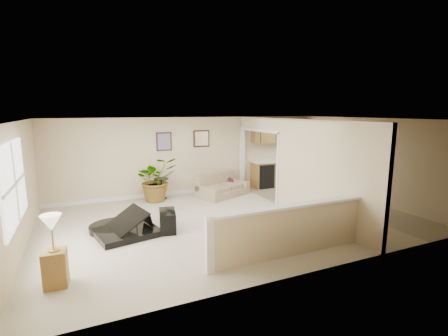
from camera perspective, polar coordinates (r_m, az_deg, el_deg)
name	(u,v)px	position (r m, az deg, el deg)	size (l,w,h in m)	color
floor	(232,219)	(8.29, 1.34, -9.02)	(9.00, 9.00, 0.00)	tan
back_wall	(193,156)	(10.72, -5.51, 2.20)	(9.00, 0.04, 2.50)	tan
front_wall	(311,202)	(5.48, 15.01, -5.75)	(9.00, 0.04, 2.50)	tan
left_wall	(18,188)	(7.31, -32.47, -3.05)	(0.04, 6.00, 2.50)	tan
right_wall	(367,160)	(10.67, 23.78, 1.35)	(0.04, 6.00, 2.50)	tan
ceiling	(232,119)	(7.83, 1.41, 8.53)	(9.00, 6.00, 0.04)	beige
kitchen_vinyl	(329,205)	(9.98, 18.01, -6.16)	(2.70, 6.00, 0.01)	tan
interior_partition	(287,165)	(9.08, 11.00, 0.44)	(0.18, 5.99, 2.50)	tan
pony_half_wall	(288,230)	(6.27, 11.17, -10.57)	(3.42, 0.22, 1.00)	tan
left_window	(13,183)	(6.79, -33.10, -2.29)	(0.05, 2.15, 1.45)	white
wall_art_left	(164,142)	(10.37, -10.50, 4.60)	(0.48, 0.04, 0.58)	#321D12
wall_mirror	(201,139)	(10.73, -3.99, 5.19)	(0.55, 0.04, 0.55)	#321D12
kitchen_cabinets	(279,162)	(11.93, 9.63, 1.07)	(2.36, 0.65, 2.33)	olive
piano	(124,212)	(7.56, -17.25, -7.37)	(1.68, 1.69, 1.21)	black
piano_bench	(168,221)	(7.59, -9.90, -9.13)	(0.35, 0.70, 0.47)	black
loveseat	(222,185)	(10.47, -0.28, -2.95)	(1.93, 1.47, 0.92)	#978360
accent_table	(161,186)	(10.23, -10.95, -3.07)	(0.45, 0.45, 0.65)	black
palm_plant	(156,179)	(9.99, -11.84, -1.99)	(1.33, 1.19, 1.34)	black
small_plant	(231,186)	(10.93, 1.22, -3.16)	(0.36, 0.36, 0.49)	black
lamp_stand	(54,256)	(5.81, -27.69, -13.60)	(0.36, 0.36, 1.16)	olive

